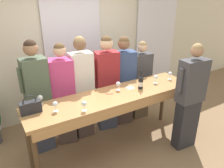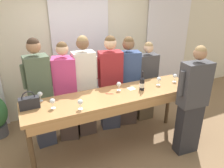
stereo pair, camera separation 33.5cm
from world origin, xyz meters
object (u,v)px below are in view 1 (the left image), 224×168
wine_glass_center_mid (170,74)px  guest_beige_cap (141,80)px  wine_glass_front_mid (55,105)px  guest_pink_top (64,95)px  guest_olive_jacket (38,97)px  guest_cream_sweater (82,88)px  wine_glass_front_right (156,78)px  host_pouring (190,98)px  wine_glass_center_left (118,84)px  guest_striped_shirt (107,83)px  wine_glass_center_right (84,104)px  tasting_bar (115,101)px  handbag (31,107)px  wine_glass_front_left (40,98)px  wine_bottle (141,82)px  guest_navy_coat (123,81)px

wine_glass_center_mid → guest_beige_cap: guest_beige_cap is taller
wine_glass_front_mid → guest_pink_top: (0.33, 0.65, -0.21)m
guest_olive_jacket → guest_cream_sweater: size_ratio=1.01×
wine_glass_front_right → host_pouring: (0.22, -0.58, -0.20)m
wine_glass_center_left → host_pouring: bearing=-35.8°
guest_cream_sweater → guest_striped_shirt: (0.49, 0.00, -0.03)m
guest_cream_sweater → host_pouring: size_ratio=1.02×
guest_cream_sweater → host_pouring: (1.33, -1.17, -0.04)m
wine_glass_center_mid → wine_glass_front_mid: bearing=-178.5°
guest_olive_jacket → guest_beige_cap: guest_olive_jacket is taller
wine_glass_center_right → tasting_bar: bearing=17.8°
tasting_bar → handbag: 1.24m
guest_striped_shirt → guest_beige_cap: guest_striped_shirt is taller
wine_glass_front_left → wine_glass_center_left: size_ratio=1.00×
wine_bottle → guest_pink_top: guest_pink_top is taller
tasting_bar → wine_bottle: wine_bottle is taller
wine_glass_front_mid → tasting_bar: bearing=0.8°
guest_pink_top → host_pouring: (1.67, -1.17, 0.01)m
wine_glass_center_left → guest_cream_sweater: (-0.41, 0.50, -0.16)m
wine_glass_front_mid → guest_pink_top: bearing=63.2°
guest_olive_jacket → wine_glass_center_mid: bearing=-15.1°
handbag → wine_glass_center_mid: handbag is taller
tasting_bar → wine_glass_center_left: (0.14, 0.13, 0.21)m
wine_glass_front_left → tasting_bar: bearing=-15.0°
wine_glass_front_right → guest_cream_sweater: size_ratio=0.08×
wine_glass_center_mid → guest_cream_sweater: guest_cream_sweater is taller
wine_glass_center_left → guest_cream_sweater: bearing=129.0°
host_pouring → guest_cream_sweater: bearing=138.7°
wine_glass_front_right → guest_olive_jacket: bearing=162.4°
tasting_bar → wine_glass_center_right: (-0.60, -0.19, 0.21)m
guest_pink_top → handbag: bearing=-140.0°
guest_navy_coat → guest_beige_cap: (0.43, 0.00, -0.07)m
guest_beige_cap → guest_navy_coat: bearing=-180.0°
wine_glass_front_mid → wine_glass_center_left: 1.08m
handbag → wine_glass_center_right: 0.69m
tasting_bar → guest_pink_top: (-0.60, 0.63, 0.00)m
wine_glass_center_left → guest_beige_cap: (0.86, 0.50, -0.29)m
wine_glass_front_left → wine_glass_center_right: size_ratio=1.00×
wine_glass_center_mid → guest_striped_shirt: 1.15m
guest_cream_sweater → wine_glass_front_left: bearing=-155.8°
wine_glass_center_left → wine_glass_center_mid: same height
wine_glass_center_right → guest_cream_sweater: guest_cream_sweater is taller
tasting_bar → wine_glass_front_left: 1.11m
tasting_bar → wine_glass_front_left: (-1.05, 0.28, 0.21)m
wine_glass_front_right → guest_striped_shirt: size_ratio=0.08×
wine_bottle → host_pouring: (0.58, -0.53, -0.21)m
wine_glass_front_right → wine_glass_center_right: (-1.44, -0.23, -0.00)m
guest_olive_jacket → guest_navy_coat: guest_olive_jacket is taller
host_pouring → guest_pink_top: bearing=144.9°
tasting_bar → handbag: size_ratio=10.31×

